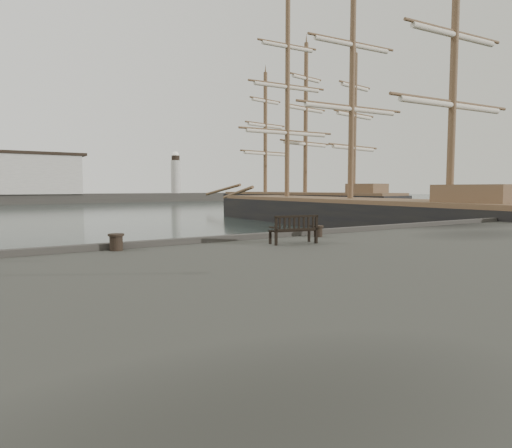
{
  "coord_description": "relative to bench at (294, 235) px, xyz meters",
  "views": [
    {
      "loc": [
        -7.32,
        -13.22,
        3.31
      ],
      "look_at": [
        1.02,
        -0.5,
        2.1
      ],
      "focal_mm": 32.0,
      "sensor_mm": 36.0,
      "label": 1
    }
  ],
  "objects": [
    {
      "name": "bench",
      "position": [
        0.0,
        0.0,
        0.0
      ],
      "size": [
        1.58,
        0.76,
        0.87
      ],
      "rotation": [
        0.0,
        0.0,
        -0.17
      ],
      "color": "black",
      "rests_on": "quay"
    },
    {
      "name": "tall_ship_far",
      "position": [
        30.63,
        36.77,
        -1.04
      ],
      "size": [
        10.33,
        28.57,
        23.98
      ],
      "rotation": [
        0.0,
        0.0,
        0.16
      ],
      "color": "black",
      "rests_on": "ground"
    },
    {
      "name": "bollard_right",
      "position": [
        1.99,
        1.12,
        -0.08
      ],
      "size": [
        0.49,
        0.49,
        0.4
      ],
      "primitive_type": "cylinder",
      "rotation": [
        0.0,
        0.0,
        0.34
      ],
      "color": "black",
      "rests_on": "quay"
    },
    {
      "name": "bollard_left",
      "position": [
        -5.11,
        1.49,
        -0.04
      ],
      "size": [
        0.51,
        0.51,
        0.47
      ],
      "primitive_type": "cylinder",
      "rotation": [
        0.0,
        0.0,
        -0.14
      ],
      "color": "black",
      "rests_on": "quay"
    },
    {
      "name": "ground",
      "position": [
        -1.45,
        1.99,
        -1.84
      ],
      "size": [
        400.0,
        400.0,
        0.0
      ],
      "primitive_type": "plane",
      "color": "black",
      "rests_on": "ground"
    },
    {
      "name": "tall_ship_main",
      "position": [
        19.33,
        16.95,
        -1.15
      ],
      "size": [
        9.41,
        35.6,
        26.4
      ],
      "rotation": [
        0.0,
        0.0,
        -0.07
      ],
      "color": "black",
      "rests_on": "ground"
    }
  ]
}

